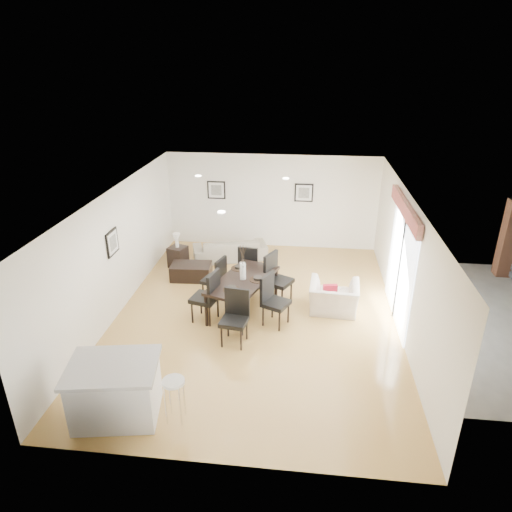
# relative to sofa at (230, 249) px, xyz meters

# --- Properties ---
(ground) EXTENTS (8.00, 8.00, 0.00)m
(ground) POSITION_rel_sofa_xyz_m (1.06, -2.90, -0.29)
(ground) COLOR tan
(ground) RESTS_ON ground
(wall_back) EXTENTS (6.00, 0.04, 2.70)m
(wall_back) POSITION_rel_sofa_xyz_m (1.06, 1.10, 1.06)
(wall_back) COLOR white
(wall_back) RESTS_ON ground
(wall_front) EXTENTS (6.00, 0.04, 2.70)m
(wall_front) POSITION_rel_sofa_xyz_m (1.06, -6.90, 1.06)
(wall_front) COLOR white
(wall_front) RESTS_ON ground
(wall_left) EXTENTS (0.04, 8.00, 2.70)m
(wall_left) POSITION_rel_sofa_xyz_m (-1.94, -2.90, 1.06)
(wall_left) COLOR white
(wall_left) RESTS_ON ground
(wall_right) EXTENTS (0.04, 8.00, 2.70)m
(wall_right) POSITION_rel_sofa_xyz_m (4.06, -2.90, 1.06)
(wall_right) COLOR white
(wall_right) RESTS_ON ground
(ceiling) EXTENTS (6.00, 8.00, 0.02)m
(ceiling) POSITION_rel_sofa_xyz_m (1.06, -2.90, 2.41)
(ceiling) COLOR white
(ceiling) RESTS_ON wall_back
(sofa) EXTENTS (2.14, 1.36, 0.58)m
(sofa) POSITION_rel_sofa_xyz_m (0.00, 0.00, 0.00)
(sofa) COLOR gray
(sofa) RESTS_ON ground
(armchair) EXTENTS (1.11, 0.99, 0.68)m
(armchair) POSITION_rel_sofa_xyz_m (2.73, -2.55, 0.05)
(armchair) COLOR beige
(armchair) RESTS_ON ground
(dining_table) EXTENTS (1.51, 2.08, 0.78)m
(dining_table) POSITION_rel_sofa_xyz_m (0.76, -2.75, 0.41)
(dining_table) COLOR black
(dining_table) RESTS_ON ground
(dining_chair_wnear) EXTENTS (0.63, 0.63, 1.16)m
(dining_chair_wnear) POSITION_rel_sofa_xyz_m (0.10, -3.24, 0.36)
(dining_chair_wnear) COLOR black
(dining_chair_wnear) RESTS_ON ground
(dining_chair_wfar) EXTENTS (0.59, 0.59, 1.04)m
(dining_chair_wfar) POSITION_rel_sofa_xyz_m (0.09, -2.31, 0.29)
(dining_chair_wfar) COLOR black
(dining_chair_wfar) RESTS_ON ground
(dining_chair_enear) EXTENTS (0.66, 0.66, 1.10)m
(dining_chair_enear) POSITION_rel_sofa_xyz_m (1.42, -3.18, 0.33)
(dining_chair_enear) COLOR black
(dining_chair_enear) RESTS_ON ground
(dining_chair_efar) EXTENTS (0.70, 0.70, 1.17)m
(dining_chair_efar) POSITION_rel_sofa_xyz_m (1.42, -2.23, 0.36)
(dining_chair_efar) COLOR black
(dining_chair_efar) RESTS_ON ground
(dining_chair_head) EXTENTS (0.57, 0.57, 1.11)m
(dining_chair_head) POSITION_rel_sofa_xyz_m (0.77, -3.91, 0.33)
(dining_chair_head) COLOR black
(dining_chair_head) RESTS_ON ground
(dining_chair_foot) EXTENTS (0.55, 0.55, 1.08)m
(dining_chair_foot) POSITION_rel_sofa_xyz_m (0.74, -1.59, 0.31)
(dining_chair_foot) COLOR black
(dining_chair_foot) RESTS_ON ground
(vase) EXTENTS (0.85, 1.39, 0.79)m
(vase) POSITION_rel_sofa_xyz_m (0.76, -2.75, 0.84)
(vase) COLOR white
(vase) RESTS_ON dining_table
(coffee_table) EXTENTS (1.02, 0.65, 0.40)m
(coffee_table) POSITION_rel_sofa_xyz_m (-0.77, -1.34, -0.09)
(coffee_table) COLOR black
(coffee_table) RESTS_ON ground
(side_table) EXTENTS (0.54, 0.54, 0.56)m
(side_table) POSITION_rel_sofa_xyz_m (-1.29, -0.67, -0.01)
(side_table) COLOR black
(side_table) RESTS_ON ground
(table_lamp) EXTENTS (0.20, 0.20, 0.38)m
(table_lamp) POSITION_rel_sofa_xyz_m (-1.29, -0.67, 0.52)
(table_lamp) COLOR white
(table_lamp) RESTS_ON side_table
(cushion) EXTENTS (0.32, 0.15, 0.31)m
(cushion) POSITION_rel_sofa_xyz_m (2.63, -2.65, 0.25)
(cushion) COLOR maroon
(cushion) RESTS_ON armchair
(kitchen_island) EXTENTS (1.50, 1.25, 0.94)m
(kitchen_island) POSITION_rel_sofa_xyz_m (-0.75, -6.13, 0.19)
(kitchen_island) COLOR white
(kitchen_island) RESTS_ON ground
(bar_stool) EXTENTS (0.34, 0.34, 0.75)m
(bar_stool) POSITION_rel_sofa_xyz_m (0.18, -6.13, 0.35)
(bar_stool) COLOR white
(bar_stool) RESTS_ON ground
(framed_print_back_left) EXTENTS (0.52, 0.04, 0.52)m
(framed_print_back_left) POSITION_rel_sofa_xyz_m (-0.54, 1.07, 1.36)
(framed_print_back_left) COLOR black
(framed_print_back_left) RESTS_ON wall_back
(framed_print_back_right) EXTENTS (0.52, 0.04, 0.52)m
(framed_print_back_right) POSITION_rel_sofa_xyz_m (1.96, 1.07, 1.36)
(framed_print_back_right) COLOR black
(framed_print_back_right) RESTS_ON wall_back
(framed_print_left_wall) EXTENTS (0.04, 0.52, 0.52)m
(framed_print_left_wall) POSITION_rel_sofa_xyz_m (-1.91, -3.10, 1.36)
(framed_print_left_wall) COLOR black
(framed_print_left_wall) RESTS_ON wall_left
(sliding_door) EXTENTS (0.12, 2.70, 2.57)m
(sliding_door) POSITION_rel_sofa_xyz_m (4.01, -2.60, 1.37)
(sliding_door) COLOR white
(sliding_door) RESTS_ON wall_right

